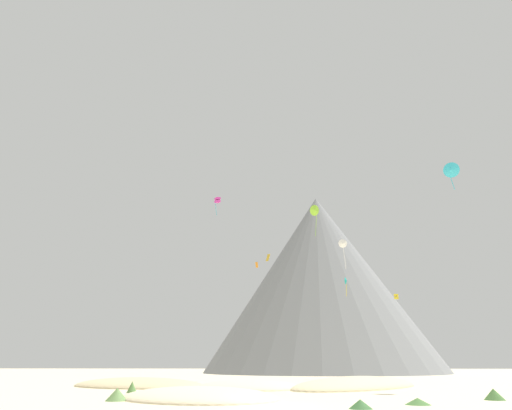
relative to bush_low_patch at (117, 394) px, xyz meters
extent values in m
plane|color=beige|center=(12.41, -3.99, -0.48)|extent=(400.00, 400.00, 0.00)
ellipsoid|color=beige|center=(6.13, 2.75, -0.48)|extent=(19.11, 18.89, 1.90)
ellipsoid|color=#C6B284|center=(-5.18, 23.08, -0.48)|extent=(23.29, 21.28, 2.13)
ellipsoid|color=beige|center=(22.34, 21.36, -0.48)|extent=(22.82, 25.72, 2.60)
ellipsoid|color=beige|center=(9.23, 18.85, -0.48)|extent=(16.43, 16.85, 1.94)
cone|color=#668C4C|center=(0.00, 0.00, 0.00)|extent=(1.95, 1.95, 0.96)
cone|color=#477238|center=(22.82, -2.30, -0.25)|extent=(2.19, 2.19, 0.47)
cone|color=#568442|center=(-1.88, 9.82, 0.07)|extent=(1.21, 1.21, 1.10)
cone|color=#477238|center=(30.25, 2.34, -0.04)|extent=(1.77, 1.77, 0.88)
cone|color=#386633|center=(18.20, -5.55, -0.19)|extent=(2.03, 2.03, 0.59)
cone|color=slate|center=(25.75, 102.23, 26.55)|extent=(76.70, 76.70, 54.07)
cone|color=slate|center=(16.92, 106.04, 13.89)|extent=(53.18, 53.18, 28.73)
cube|color=yellow|center=(32.33, 37.89, 12.42)|extent=(0.87, 0.85, 0.38)
cube|color=yellow|center=(32.33, 37.89, 12.86)|extent=(0.87, 0.85, 0.38)
cube|color=gold|center=(11.01, 47.28, 21.54)|extent=(0.89, 0.77, 1.48)
cone|color=teal|center=(26.51, 52.60, 17.84)|extent=(0.82, 1.42, 1.41)
cylinder|color=yellow|center=(26.43, 52.60, 15.94)|extent=(0.23, 0.13, 2.40)
cone|color=white|center=(23.39, 32.61, 20.43)|extent=(1.39, 0.62, 1.40)
cylinder|color=white|center=(23.51, 32.61, 18.06)|extent=(0.30, 0.19, 3.37)
cube|color=#D1339E|center=(-0.17, 54.51, 35.88)|extent=(1.46, 1.45, 0.62)
cube|color=#D1339E|center=(-0.17, 54.51, 36.54)|extent=(1.46, 1.45, 0.62)
cylinder|color=#33BCDB|center=(-0.46, 54.51, 34.16)|extent=(0.50, 0.18, 2.97)
cube|color=orange|center=(9.07, 42.30, 19.11)|extent=(0.57, 0.96, 1.09)
cone|color=#33BCDB|center=(35.19, 15.65, 25.56)|extent=(2.01, 1.53, 1.98)
cylinder|color=#33BCDB|center=(35.10, 15.65, 23.71)|extent=(0.30, 0.25, 1.73)
cone|color=#8CD133|center=(20.93, 52.48, 32.78)|extent=(2.48, 2.04, 2.30)
cylinder|color=#8CD133|center=(21.01, 52.48, 29.40)|extent=(0.53, 0.19, 4.44)
camera|label=1|loc=(12.95, -37.96, 2.39)|focal=31.52mm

